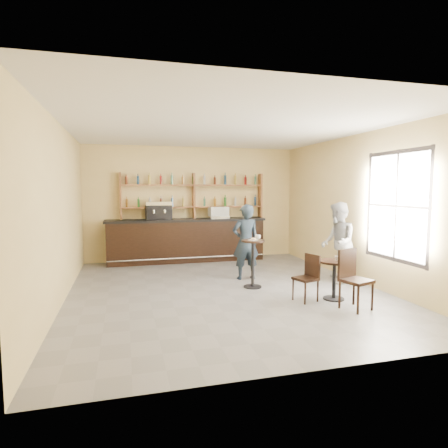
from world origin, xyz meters
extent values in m
plane|color=slate|center=(0.00, 0.00, 0.00)|extent=(7.00, 7.00, 0.00)
plane|color=white|center=(0.00, 0.00, 3.20)|extent=(7.00, 7.00, 0.00)
plane|color=#E0C47F|center=(0.00, 3.50, 1.60)|extent=(7.00, 0.00, 7.00)
plane|color=#E0C47F|center=(0.00, -3.50, 1.60)|extent=(7.00, 0.00, 7.00)
plane|color=#E0C47F|center=(-3.00, 0.00, 1.60)|extent=(0.00, 7.00, 7.00)
plane|color=#E0C47F|center=(3.00, 0.00, 1.60)|extent=(0.00, 7.00, 7.00)
plane|color=white|center=(2.99, -1.20, 1.70)|extent=(0.00, 2.00, 2.00)
cube|color=white|center=(0.61, 0.03, 0.99)|extent=(0.23, 0.23, 0.00)
torus|color=#D0904C|center=(0.62, 0.02, 1.01)|extent=(0.14, 0.14, 0.04)
imported|color=white|center=(0.75, 0.13, 1.03)|extent=(0.15, 0.15, 0.09)
imported|color=black|center=(0.69, 0.76, 0.84)|extent=(0.61, 0.40, 1.68)
imported|color=white|center=(1.82, -1.14, 0.76)|extent=(0.10, 0.10, 0.08)
imported|color=gray|center=(2.49, -0.07, 0.87)|extent=(0.94, 1.04, 1.74)
camera|label=1|loc=(-1.91, -7.10, 2.03)|focal=30.00mm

